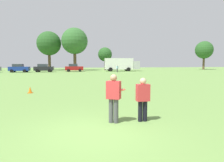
# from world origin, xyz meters

# --- Properties ---
(ground_plane) EXTENTS (158.14, 158.14, 0.00)m
(ground_plane) POSITION_xyz_m (0.00, 0.00, 0.00)
(ground_plane) COLOR #6B9347
(player_thrower) EXTENTS (0.55, 0.47, 1.71)m
(player_thrower) POSITION_xyz_m (0.73, 0.92, 0.97)
(player_thrower) COLOR #4C4C51
(player_thrower) RESTS_ON ground
(player_defender) EXTENTS (0.46, 0.27, 1.57)m
(player_defender) POSITION_xyz_m (1.80, 0.90, 0.88)
(player_defender) COLOR black
(player_defender) RESTS_ON ground
(frisbee) EXTENTS (0.27, 0.27, 0.07)m
(frisbee) POSITION_xyz_m (1.01, 0.89, 1.17)
(frisbee) COLOR #E54C33
(traffic_cone) EXTENTS (0.32, 0.32, 0.48)m
(traffic_cone) POSITION_xyz_m (-3.69, 8.69, 0.23)
(traffic_cone) COLOR #D8590C
(traffic_cone) RESTS_ON ground
(parked_car_mid_left) EXTENTS (4.26, 2.34, 1.82)m
(parked_car_mid_left) POSITION_xyz_m (-12.69, 40.65, 0.92)
(parked_car_mid_left) COLOR navy
(parked_car_mid_left) RESTS_ON ground
(parked_car_center) EXTENTS (4.26, 2.34, 1.82)m
(parked_car_center) POSITION_xyz_m (-7.57, 40.99, 0.92)
(parked_car_center) COLOR black
(parked_car_center) RESTS_ON ground
(parked_car_mid_right) EXTENTS (4.26, 2.34, 1.82)m
(parked_car_mid_right) POSITION_xyz_m (-0.85, 41.73, 0.92)
(parked_car_mid_right) COLOR maroon
(parked_car_mid_right) RESTS_ON ground
(box_truck) EXTENTS (8.58, 3.22, 3.18)m
(box_truck) POSITION_xyz_m (10.65, 42.41, 1.75)
(box_truck) COLOR white
(box_truck) RESTS_ON ground
(bystander_sideline_watcher) EXTENTS (0.50, 0.49, 1.61)m
(bystander_sideline_watcher) POSITION_xyz_m (8.48, 36.92, 0.91)
(bystander_sideline_watcher) COLOR #4C4C51
(bystander_sideline_watcher) RESTS_ON ground
(tree_east_birch) EXTENTS (6.56, 6.56, 10.67)m
(tree_east_birch) POSITION_xyz_m (-7.61, 51.75, 7.34)
(tree_east_birch) COLOR brown
(tree_east_birch) RESTS_ON ground
(tree_east_oak) EXTENTS (7.05, 7.05, 11.46)m
(tree_east_oak) POSITION_xyz_m (-0.65, 49.41, 7.88)
(tree_east_oak) COLOR brown
(tree_east_oak) RESTS_ON ground
(tree_far_east_pine) EXTENTS (3.95, 3.95, 6.42)m
(tree_far_east_pine) POSITION_xyz_m (7.75, 50.31, 4.42)
(tree_far_east_pine) COLOR brown
(tree_far_east_pine) RESTS_ON ground
(tree_far_west_pine) EXTENTS (5.31, 5.31, 8.63)m
(tree_far_west_pine) POSITION_xyz_m (38.17, 49.20, 5.94)
(tree_far_west_pine) COLOR brown
(tree_far_west_pine) RESTS_ON ground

